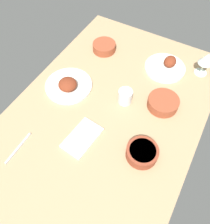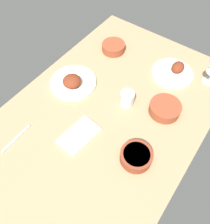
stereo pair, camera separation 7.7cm
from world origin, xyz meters
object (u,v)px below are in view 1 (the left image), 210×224
plate_center_main (68,85)px  water_tumbler (125,97)px  wine_glass (206,60)px  plate_far_side (166,66)px  fork_loose (18,148)px  bowl_sauce (163,103)px  bowl_potatoes (104,47)px  folded_napkin (82,138)px  bowl_cream (142,152)px

plate_center_main → water_tumbler: size_ratio=3.21×
plate_center_main → wine_glass: size_ratio=1.78×
plate_far_side → wine_glass: size_ratio=1.62×
water_tumbler → fork_loose: (-47.22, 29.80, -3.49)cm
bowl_sauce → wine_glass: size_ratio=1.10×
bowl_potatoes → water_tumbler: size_ratio=1.76×
folded_napkin → plate_far_side: bearing=-15.8°
plate_center_main → plate_far_side: bearing=-45.8°
bowl_sauce → water_tumbler: 19.10cm
plate_far_side → bowl_cream: (-55.70, -9.97, 1.14)cm
bowl_cream → plate_center_main: bearing=71.5°
bowl_potatoes → water_tumbler: 40.51cm
bowl_cream → fork_loose: (-24.03, 49.61, -2.44)cm
plate_far_side → wine_glass: wine_glass is taller
water_tumbler → folded_napkin: water_tumbler is taller
bowl_sauce → fork_loose: size_ratio=0.91×
bowl_cream → wine_glass: (61.92, -8.27, 7.08)cm
plate_center_main → water_tumbler: (6.45, -30.26, 1.92)cm
plate_center_main → wine_glass: 74.22cm
plate_far_side → bowl_cream: plate_far_side is taller
plate_center_main → bowl_sauce: plate_center_main is taller
plate_far_side → folded_napkin: size_ratio=1.20×
wine_glass → water_tumbler: size_ratio=1.80×
plate_center_main → folded_napkin: 31.97cm
bowl_sauce → fork_loose: (-53.88, 47.66, -2.38)cm
bowl_sauce → folded_napkin: bearing=144.5°
wine_glass → bowl_potatoes: bearing=99.9°
plate_far_side → bowl_cream: bearing=-169.9°
bowl_potatoes → folded_napkin: size_ratio=0.72×
water_tumbler → bowl_sauce: bearing=-69.5°
plate_center_main → wine_glass: wine_glass is taller
plate_far_side → bowl_cream: size_ratio=1.61×
water_tumbler → folded_napkin: (-28.87, 7.50, -3.29)cm
bowl_cream → wine_glass: wine_glass is taller
wine_glass → fork_loose: wine_glass is taller
plate_center_main → wine_glass: (45.18, -58.34, 7.96)cm
plate_center_main → fork_loose: bearing=-179.4°
bowl_cream → bowl_potatoes: (52.05, 48.19, -0.24)cm
bowl_potatoes → wine_glass: size_ratio=0.98×
wine_glass → folded_napkin: bearing=152.2°
bowl_cream → folded_napkin: size_ratio=0.74×
bowl_cream → folded_napkin: bearing=101.8°
bowl_cream → bowl_potatoes: size_ratio=1.03×
plate_far_side → bowl_potatoes: bearing=95.4°
bowl_sauce → bowl_potatoes: (22.21, 46.25, -0.18)cm
water_tumbler → folded_napkin: bearing=165.4°
bowl_sauce → wine_glass: (32.07, -10.22, 7.15)cm
plate_far_side → bowl_potatoes: (-3.64, 38.22, 0.90)cm
water_tumbler → wine_glass: bearing=-35.9°
folded_napkin → fork_loose: (-18.35, 22.30, -0.20)cm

